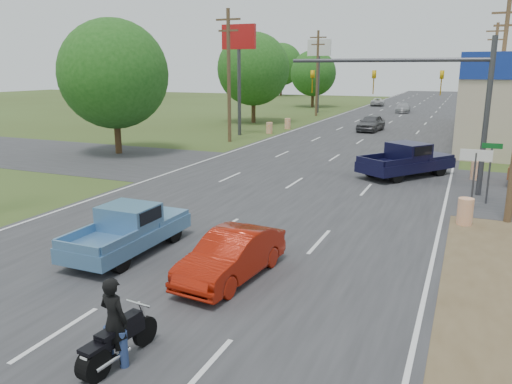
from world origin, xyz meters
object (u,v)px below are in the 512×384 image
at_px(navy_pickup, 408,160).
at_px(distant_car_grey, 371,123).
at_px(distant_car_silver, 403,108).
at_px(red_convertible, 231,256).
at_px(rider, 114,325).
at_px(motorcycle, 114,345).
at_px(distant_car_white, 378,102).
at_px(blue_pickup, 130,228).

distance_m(navy_pickup, distant_car_grey, 19.97).
relative_size(navy_pickup, distant_car_silver, 1.31).
bearing_deg(red_convertible, rider, -87.50).
bearing_deg(distant_car_silver, motorcycle, -90.58).
height_order(red_convertible, navy_pickup, navy_pickup).
height_order(red_convertible, motorcycle, red_convertible).
bearing_deg(distant_car_white, distant_car_grey, 91.56).
bearing_deg(blue_pickup, rider, -55.35).
distance_m(distant_car_grey, distant_car_silver, 22.07).
relative_size(motorcycle, distant_car_grey, 0.46).
height_order(rider, distant_car_white, rider).
bearing_deg(distant_car_grey, red_convertible, -79.31).
relative_size(blue_pickup, distant_car_white, 1.07).
distance_m(rider, navy_pickup, 20.65).
relative_size(navy_pickup, distant_car_white, 1.32).
relative_size(red_convertible, distant_car_grey, 0.91).
distance_m(red_convertible, navy_pickup, 16.07).
xyz_separation_m(red_convertible, distant_car_white, (-7.77, 68.00, -0.06)).
xyz_separation_m(blue_pickup, distant_car_silver, (1.23, 56.44, -0.14)).
height_order(rider, navy_pickup, navy_pickup).
bearing_deg(distant_car_grey, motorcycle, -80.21).
height_order(navy_pickup, distant_car_grey, navy_pickup).
xyz_separation_m(red_convertible, motorcycle, (-0.26, -4.64, -0.20)).
distance_m(red_convertible, rider, 4.61).
height_order(motorcycle, blue_pickup, blue_pickup).
bearing_deg(navy_pickup, red_convertible, -64.86).
height_order(rider, blue_pickup, rider).
height_order(rider, distant_car_grey, rider).
xyz_separation_m(blue_pickup, navy_pickup, (6.64, 15.17, 0.14)).
bearing_deg(navy_pickup, distant_car_silver, 132.67).
height_order(distant_car_grey, distant_car_white, distant_car_grey).
bearing_deg(red_convertible, distant_car_grey, 100.13).
relative_size(blue_pickup, distant_car_grey, 1.05).
relative_size(navy_pickup, distant_car_grey, 1.29).
xyz_separation_m(distant_car_grey, distant_car_silver, (0.10, 22.07, -0.12)).
height_order(navy_pickup, distant_car_white, navy_pickup).
distance_m(blue_pickup, distant_car_white, 67.47).
height_order(motorcycle, distant_car_silver, distant_car_silver).
bearing_deg(red_convertible, blue_pickup, 176.17).
relative_size(motorcycle, distant_car_silver, 0.47).
bearing_deg(red_convertible, distant_car_white, 102.24).
bearing_deg(rider, blue_pickup, -49.23).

